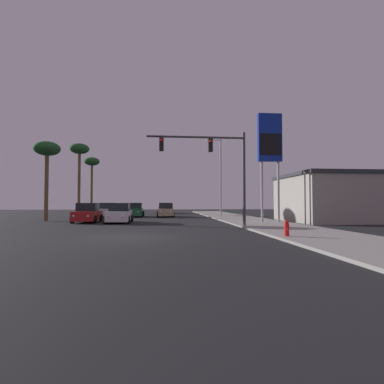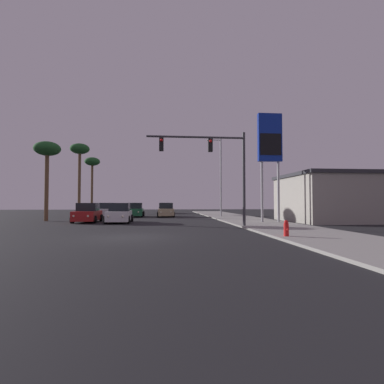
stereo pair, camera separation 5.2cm
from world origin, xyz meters
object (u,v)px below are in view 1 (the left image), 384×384
car_silver (108,211)px  traffic_light_mast (217,159)px  car_black (164,209)px  gas_station_sign (270,144)px  palm_tree_far (92,165)px  palm_tree_near (47,152)px  car_red (88,213)px  fire_hydrant (287,228)px  car_tan (166,210)px  street_lamp (220,173)px  car_white (119,214)px  car_green (135,210)px  palm_tree_mid (79,153)px

car_silver → traffic_light_mast: size_ratio=0.63×
car_black → gas_station_sign: size_ratio=0.48×
palm_tree_far → car_silver: bearing=-69.0°
gas_station_sign → palm_tree_near: 20.30m
car_red → palm_tree_near: size_ratio=0.58×
fire_hydrant → car_tan: bearing=104.0°
street_lamp → car_white: bearing=-141.6°
car_silver → car_black: bearing=-121.8°
car_green → traffic_light_mast: bearing=111.4°
car_white → palm_tree_near: (-7.15, 3.03, 5.66)m
car_tan → palm_tree_far: size_ratio=0.48×
gas_station_sign → fire_hydrant: (-2.96, -10.21, -6.13)m
car_red → car_green: (3.16, 9.84, 0.00)m
car_silver → car_green: bearing=-177.7°
car_red → palm_tree_near: (-4.30, 2.20, 5.66)m
palm_tree_mid → palm_tree_near: 10.13m
car_tan → palm_tree_far: 18.76m
car_white → street_lamp: 13.72m
car_tan → traffic_light_mast: bearing=101.4°
car_black → traffic_light_mast: 27.70m
car_black → fire_hydrant: (5.69, -33.76, -0.27)m
car_white → car_black: (3.87, 21.56, 0.00)m
car_black → traffic_light_mast: size_ratio=0.63×
traffic_light_mast → gas_station_sign: 6.58m
street_lamp → palm_tree_mid: palm_tree_mid is taller
traffic_light_mast → gas_station_sign: bearing=35.4°
street_lamp → palm_tree_far: size_ratio=1.01×
car_tan → car_white: bearing=67.8°
car_green → fire_hydrant: (9.24, -22.87, -0.27)m
car_white → car_red: size_ratio=1.00×
street_lamp → palm_tree_near: size_ratio=1.21×
car_black → car_tan: same height
car_red → palm_tree_near: bearing=-28.9°
car_tan → car_silver: same height
car_red → palm_tree_far: palm_tree_far is taller
car_red → street_lamp: 15.54m
street_lamp → fire_hydrant: size_ratio=11.84×
street_lamp → car_green: bearing=165.3°
car_white → car_tan: 10.92m
car_black → gas_station_sign: (8.65, -23.55, 5.86)m
car_white → car_tan: same height
car_black → palm_tree_mid: size_ratio=0.47×
car_white → palm_tree_mid: size_ratio=0.47×
fire_hydrant → palm_tree_near: 23.37m
traffic_light_mast → palm_tree_far: (-15.10, 28.66, 3.08)m
car_green → car_white: bearing=86.2°
car_red → street_lamp: size_ratio=0.48×
car_white → gas_station_sign: bearing=169.2°
street_lamp → gas_station_sign: same height
car_black → car_red: bearing=70.3°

